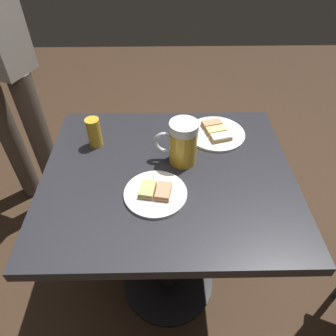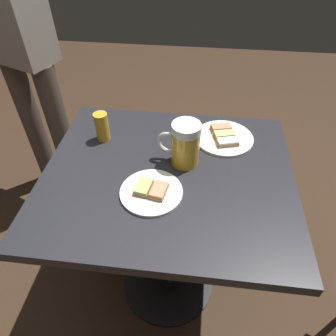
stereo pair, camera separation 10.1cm
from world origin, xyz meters
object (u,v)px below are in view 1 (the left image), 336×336
Objects in this scene: plate_far at (155,193)px; beer_glass_small at (94,132)px; beer_mug at (182,143)px; plate_near at (216,133)px.

plate_far is 0.34m from beer_glass_small.
beer_mug reaches higher than plate_far.
beer_mug is at bearing -17.12° from beer_glass_small.
plate_near is at bearing 46.29° from beer_mug.
beer_mug reaches higher than plate_near.
plate_far is 0.19m from beer_mug.
beer_glass_small is at bearing -173.53° from plate_near.
plate_far is at bearing -48.87° from beer_glass_small.
plate_near is 2.01× the size of beer_glass_small.
plate_far is 1.80× the size of beer_glass_small.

